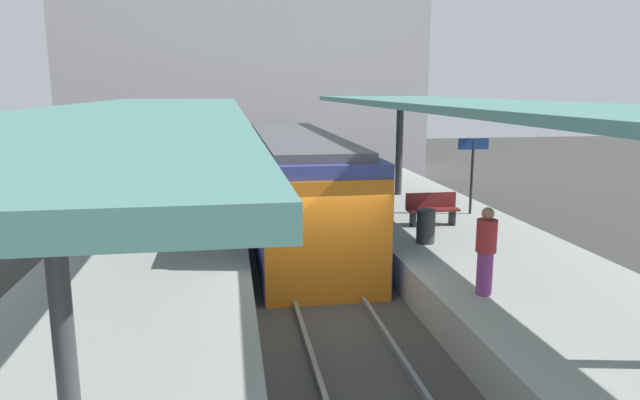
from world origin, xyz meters
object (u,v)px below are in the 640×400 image
Objects in this scene: platform_bench at (432,208)px; passenger_near_bench at (486,250)px; commuter_train at (297,187)px; litter_bin at (426,226)px; platform_sign at (473,159)px.

platform_bench is 5.28m from passenger_near_bench.
commuter_train is at bearing 145.18° from platform_bench.
platform_sign is at bearing 50.25° from litter_bin.
platform_bench is 0.63× the size of platform_sign.
platform_bench is (3.37, -2.34, -0.26)m from commuter_train.
litter_bin is at bearing -57.44° from commuter_train.
commuter_train reaches higher than litter_bin.
litter_bin is at bearing -114.41° from platform_bench.
platform_bench reaches higher than litter_bin.
platform_sign is 2.76× the size of litter_bin.
platform_sign is (4.97, -1.20, 0.90)m from commuter_train.
platform_bench is 2.29m from platform_sign.
commuter_train is 7.92m from passenger_near_bench.
platform_bench is at bearing -34.82° from commuter_train.
passenger_near_bench is (-0.14, -3.47, 0.42)m from litter_bin.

